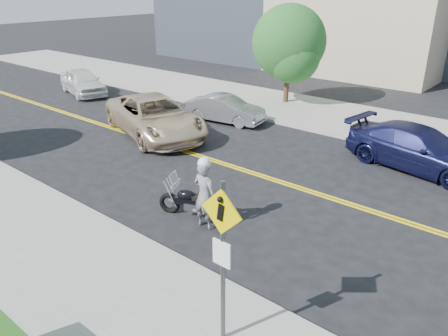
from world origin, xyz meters
name	(u,v)px	position (x,y,z in m)	size (l,w,h in m)	color
ground_plane	(247,171)	(0.00, 0.00, 0.00)	(120.00, 120.00, 0.00)	black
sidewalk_near	(35,278)	(0.00, -7.50, 0.07)	(60.00, 5.00, 0.15)	#9E9B91
sidewalk_far	(346,119)	(0.00, 7.50, 0.07)	(60.00, 5.00, 0.15)	#9E9B91
pedestrian_sign	(222,250)	(4.20, -6.31, 1.96)	(0.78, 0.08, 3.00)	#4C4C51
motorcyclist	(205,193)	(1.30, -3.53, 0.96)	(0.67, 0.45, 1.93)	#9B9B9F
motorcycle	(194,196)	(0.72, -3.32, 0.60)	(1.96, 0.60, 1.19)	black
suv	(155,116)	(-5.18, 0.61, 0.78)	(2.60, 5.64, 1.57)	beige
parked_car_white	(83,82)	(-13.53, 2.80, 0.69)	(1.64, 4.08, 1.39)	white
parked_car_silver	(225,109)	(-4.11, 3.83, 0.59)	(1.25, 3.59, 1.18)	#94969B
parked_car_blue	(419,149)	(4.23, 3.87, 0.71)	(1.98, 4.88, 1.42)	#171A47
tree_far_a	(289,42)	(-3.63, 8.11, 3.11)	(3.60, 3.60, 4.91)	#382619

